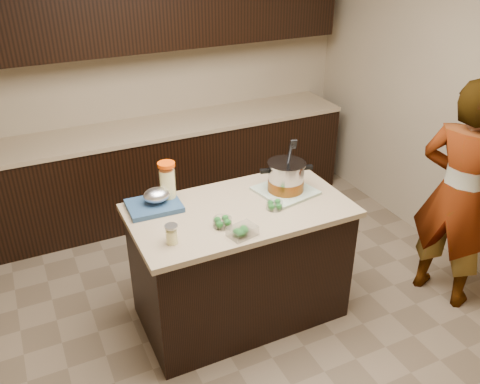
% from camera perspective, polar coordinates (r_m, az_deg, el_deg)
% --- Properties ---
extents(ground_plane, '(4.00, 4.00, 0.00)m').
position_cam_1_polar(ground_plane, '(3.90, 0.00, -13.31)').
color(ground_plane, brown).
rests_on(ground_plane, ground).
extents(room_shell, '(4.04, 4.04, 2.72)m').
position_cam_1_polar(room_shell, '(3.04, 0.00, 11.60)').
color(room_shell, tan).
rests_on(room_shell, ground).
extents(back_cabinets, '(3.60, 0.63, 2.33)m').
position_cam_1_polar(back_cabinets, '(4.83, -9.03, 8.06)').
color(back_cabinets, black).
rests_on(back_cabinets, ground).
extents(island, '(1.46, 0.81, 0.90)m').
position_cam_1_polar(island, '(3.61, 0.00, -7.94)').
color(island, black).
rests_on(island, ground).
extents(dish_towel, '(0.42, 0.42, 0.02)m').
position_cam_1_polar(dish_towel, '(3.57, 5.12, 0.14)').
color(dish_towel, '#557650').
rests_on(dish_towel, island).
extents(stock_pot, '(0.37, 0.32, 0.38)m').
position_cam_1_polar(stock_pot, '(3.52, 5.18, 1.53)').
color(stock_pot, '#B7B7BC').
rests_on(stock_pot, dish_towel).
extents(lemonade_pitcher, '(0.15, 0.15, 0.28)m').
position_cam_1_polar(lemonade_pitcher, '(3.42, -8.13, 0.92)').
color(lemonade_pitcher, '#EFE592').
rests_on(lemonade_pitcher, island).
extents(mason_jar, '(0.10, 0.10, 0.13)m').
position_cam_1_polar(mason_jar, '(3.01, -7.68, -4.76)').
color(mason_jar, '#EFE592').
rests_on(mason_jar, island).
extents(broccoli_tub_left, '(0.15, 0.15, 0.06)m').
position_cam_1_polar(broccoli_tub_left, '(3.16, -1.98, -3.46)').
color(broccoli_tub_left, silver).
rests_on(broccoli_tub_left, island).
extents(broccoli_tub_right, '(0.13, 0.13, 0.05)m').
position_cam_1_polar(broccoli_tub_right, '(3.35, 3.90, -1.53)').
color(broccoli_tub_right, silver).
rests_on(broccoli_tub_right, island).
extents(broccoli_tub_rect, '(0.19, 0.16, 0.06)m').
position_cam_1_polar(broccoli_tub_rect, '(3.07, 0.28, -4.47)').
color(broccoli_tub_rect, silver).
rests_on(broccoli_tub_rect, island).
extents(blue_tray, '(0.35, 0.29, 0.13)m').
position_cam_1_polar(blue_tray, '(3.39, -9.51, -1.08)').
color(blue_tray, navy).
rests_on(blue_tray, island).
extents(person, '(0.60, 0.73, 1.72)m').
position_cam_1_polar(person, '(3.92, 23.38, -0.39)').
color(person, gray).
rests_on(person, ground).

